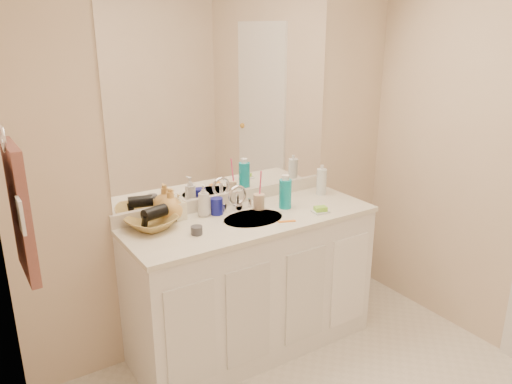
{
  "coord_description": "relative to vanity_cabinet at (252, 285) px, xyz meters",
  "views": [
    {
      "loc": [
        -1.47,
        -1.3,
        1.95
      ],
      "look_at": [
        0.0,
        0.97,
        1.05
      ],
      "focal_mm": 35.0,
      "sensor_mm": 36.0,
      "label": 1
    }
  ],
  "objects": [
    {
      "name": "wall_back",
      "position": [
        0.0,
        0.28,
        0.77
      ],
      "size": [
        2.6,
        0.02,
        2.4
      ],
      "primitive_type": "cube",
      "color": "beige",
      "rests_on": "floor"
    },
    {
      "name": "wall_left",
      "position": [
        -1.3,
        -1.02,
        0.77
      ],
      "size": [
        0.02,
        2.6,
        2.4
      ],
      "primitive_type": "cube",
      "color": "beige",
      "rests_on": "floor"
    },
    {
      "name": "vanity_cabinet",
      "position": [
        0.0,
        0.0,
        0.0
      ],
      "size": [
        1.5,
        0.55,
        0.85
      ],
      "primitive_type": "cube",
      "color": "white",
      "rests_on": "floor"
    },
    {
      "name": "countertop",
      "position": [
        0.0,
        0.0,
        0.44
      ],
      "size": [
        1.52,
        0.57,
        0.03
      ],
      "primitive_type": "cube",
      "color": "silver",
      "rests_on": "vanity_cabinet"
    },
    {
      "name": "backsplash",
      "position": [
        0.0,
        0.26,
        0.5
      ],
      "size": [
        1.52,
        0.03,
        0.08
      ],
      "primitive_type": "cube",
      "color": "silver",
      "rests_on": "countertop"
    },
    {
      "name": "sink_basin",
      "position": [
        0.0,
        -0.02,
        0.44
      ],
      "size": [
        0.37,
        0.37,
        0.02
      ],
      "primitive_type": "cylinder",
      "color": "#B3AF9D",
      "rests_on": "countertop"
    },
    {
      "name": "faucet",
      "position": [
        0.0,
        0.16,
        0.51
      ],
      "size": [
        0.02,
        0.02,
        0.11
      ],
      "primitive_type": "cylinder",
      "color": "silver",
      "rests_on": "countertop"
    },
    {
      "name": "mirror",
      "position": [
        0.0,
        0.27,
        1.14
      ],
      "size": [
        1.48,
        0.01,
        1.2
      ],
      "primitive_type": "cube",
      "color": "white",
      "rests_on": "wall_back"
    },
    {
      "name": "blue_mug",
      "position": [
        -0.15,
        0.15,
        0.51
      ],
      "size": [
        0.09,
        0.09,
        0.1
      ],
      "primitive_type": "cylinder",
      "rotation": [
        0.0,
        0.0,
        0.21
      ],
      "color": "navy",
      "rests_on": "countertop"
    },
    {
      "name": "tan_cup",
      "position": [
        0.12,
        0.1,
        0.5
      ],
      "size": [
        0.07,
        0.07,
        0.09
      ],
      "primitive_type": "cylinder",
      "rotation": [
        0.0,
        0.0,
        0.08
      ],
      "color": "beige",
      "rests_on": "countertop"
    },
    {
      "name": "toothbrush",
      "position": [
        0.13,
        0.1,
        0.6
      ],
      "size": [
        0.02,
        0.04,
        0.19
      ],
      "primitive_type": "cylinder",
      "rotation": [
        0.14,
        0.0,
        -0.19
      ],
      "color": "#F8417C",
      "rests_on": "tan_cup"
    },
    {
      "name": "mouthwash_bottle",
      "position": [
        0.26,
        0.02,
        0.55
      ],
      "size": [
        0.09,
        0.09,
        0.18
      ],
      "primitive_type": "cylinder",
      "rotation": [
        0.0,
        0.0,
        0.18
      ],
      "color": "#0E9BAE",
      "rests_on": "countertop"
    },
    {
      "name": "clear_pump_bottle",
      "position": [
        0.62,
        0.11,
        0.54
      ],
      "size": [
        0.07,
        0.07,
        0.17
      ],
      "primitive_type": "cylinder",
      "rotation": [
        0.0,
        0.0,
        0.1
      ],
      "color": "silver",
      "rests_on": "countertop"
    },
    {
      "name": "soap_dish",
      "position": [
        0.39,
        -0.16,
        0.46
      ],
      "size": [
        0.1,
        0.09,
        0.01
      ],
      "primitive_type": "cube",
      "rotation": [
        0.0,
        0.0,
        -0.11
      ],
      "color": "white",
      "rests_on": "countertop"
    },
    {
      "name": "green_soap",
      "position": [
        0.39,
        -0.16,
        0.48
      ],
      "size": [
        0.09,
        0.07,
        0.03
      ],
      "primitive_type": "cube",
      "rotation": [
        0.0,
        0.0,
        -0.3
      ],
      "color": "#88D934",
      "rests_on": "soap_dish"
    },
    {
      "name": "orange_comb",
      "position": [
        0.13,
        -0.17,
        0.46
      ],
      "size": [
        0.1,
        0.06,
        0.0
      ],
      "primitive_type": "cube",
      "rotation": [
        0.0,
        0.0,
        -0.36
      ],
      "color": "orange",
      "rests_on": "countertop"
    },
    {
      "name": "dark_jar",
      "position": [
        -0.39,
        -0.05,
        0.48
      ],
      "size": [
        0.07,
        0.07,
        0.05
      ],
      "primitive_type": "cylinder",
      "rotation": [
        0.0,
        0.0,
        0.13
      ],
      "color": "#3A3A42",
      "rests_on": "countertop"
    },
    {
      "name": "soap_bottle_white",
      "position": [
        -0.22,
        0.17,
        0.55
      ],
      "size": [
        0.09,
        0.09,
        0.19
      ],
      "primitive_type": "imported",
      "rotation": [
        0.0,
        0.0,
        -0.21
      ],
      "color": "silver",
      "rests_on": "countertop"
    },
    {
      "name": "soap_bottle_cream",
      "position": [
        -0.37,
        0.2,
        0.53
      ],
      "size": [
        0.08,
        0.08,
        0.16
      ],
      "primitive_type": "imported",
      "rotation": [
        0.0,
        0.0,
        0.08
      ],
      "color": "#EEE6C2",
      "rests_on": "countertop"
    },
    {
      "name": "soap_bottle_yellow",
      "position": [
        -0.41,
        0.22,
        0.55
      ],
      "size": [
        0.16,
        0.16,
        0.19
      ],
      "primitive_type": "imported",
      "rotation": [
        0.0,
        0.0,
        0.13
      ],
      "color": "#D8A554",
      "rests_on": "countertop"
    },
    {
      "name": "wicker_basket",
      "position": [
        -0.56,
        0.15,
        0.49
      ],
      "size": [
        0.34,
        0.34,
        0.06
      ],
      "primitive_type": "imported",
      "rotation": [
        0.0,
        0.0,
        0.36
      ],
      "color": "olive",
      "rests_on": "countertop"
    },
    {
      "name": "hair_dryer",
      "position": [
        -0.54,
        0.15,
        0.54
      ],
      "size": [
        0.15,
        0.11,
        0.07
      ],
      "primitive_type": "cylinder",
      "rotation": [
        0.0,
        1.57,
        0.27
      ],
      "color": "black",
      "rests_on": "wicker_basket"
    },
    {
      "name": "towel_ring",
      "position": [
        -1.27,
        -0.25,
        1.12
      ],
      "size": [
        0.01,
        0.11,
        0.11
      ],
      "primitive_type": "torus",
      "rotation": [
        0.0,
        1.57,
        0.0
      ],
      "color": "silver",
      "rests_on": "wall_left"
    },
    {
      "name": "hand_towel",
      "position": [
        -1.25,
        -0.25,
        0.82
      ],
      "size": [
        0.04,
        0.32,
        0.55
      ],
      "primitive_type": "cube",
      "color": "brown",
      "rests_on": "towel_ring"
    },
    {
      "name": "switch_plate",
      "position": [
        -1.27,
        -0.45,
        0.88
      ],
      "size": [
        0.01,
        0.08,
        0.13
      ],
      "primitive_type": "cube",
      "color": "silver",
      "rests_on": "wall_left"
    }
  ]
}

